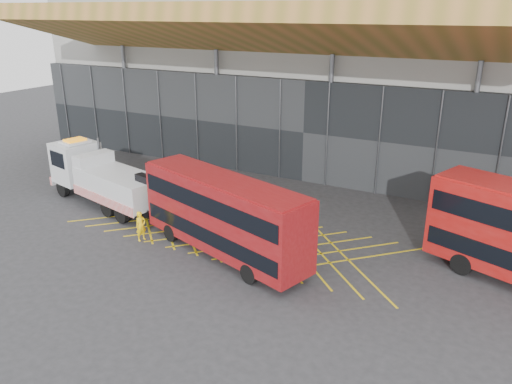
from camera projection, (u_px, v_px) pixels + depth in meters
The scene contains 6 objects.
ground_plane at pixel (204, 227), 31.90m from camera, with size 120.00×120.00×0.00m, color #2D2D30.
road_markings at pixel (236, 234), 30.84m from camera, with size 21.56×7.16×0.01m.
construction_building at pixel (336, 60), 43.20m from camera, with size 55.00×23.97×18.00m.
recovery_truck at pixel (102, 177), 35.04m from camera, with size 12.32×5.26×4.29m.
bus_towed at pixel (223, 213), 27.43m from camera, with size 11.45×5.91×4.57m.
worker at pixel (141, 226), 29.75m from camera, with size 0.67×0.44×1.83m, color yellow.
Camera 1 is at (16.64, -24.19, 13.10)m, focal length 35.00 mm.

